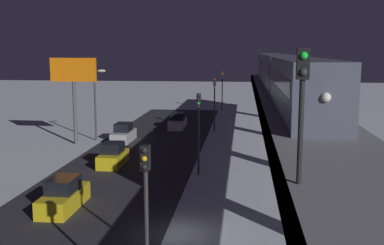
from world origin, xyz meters
name	(u,v)px	position (x,y,z in m)	size (l,w,h in m)	color
ground_plane	(176,234)	(0.00, 0.00, 0.00)	(240.00, 240.00, 0.00)	silver
avenue_asphalt	(66,230)	(6.07, 0.00, 0.00)	(11.00, 103.54, 0.01)	#28282D
elevated_railway	(313,146)	(-6.96, 0.00, 4.99)	(5.00, 103.54, 5.78)	slate
subway_train	(279,71)	(-7.06, -25.22, 7.56)	(2.94, 55.47, 3.40)	#4C5160
rail_signal	(302,92)	(-5.13, 9.70, 8.51)	(0.36, 0.41, 4.00)	black
sedan_silver	(124,134)	(9.27, -24.78, 0.80)	(1.80, 4.57, 1.97)	#B2B2B7
sedan_yellow	(113,156)	(7.47, -14.33, 0.80)	(1.80, 4.06, 1.97)	gold
sedan_yellow_2	(64,196)	(7.47, -3.30, 0.80)	(1.80, 4.75, 1.97)	gold
sedan_white	(178,122)	(4.67, -33.69, 0.80)	(1.80, 4.78, 1.97)	silver
traffic_light_near	(146,205)	(-0.03, 7.57, 4.20)	(0.32, 0.44, 6.40)	#2D2D2D
traffic_light_mid	(199,122)	(-0.03, -12.16, 4.20)	(0.32, 0.44, 6.40)	#2D2D2D
traffic_light_far	(215,97)	(-0.03, -31.89, 4.20)	(0.32, 0.44, 6.40)	#2D2D2D
traffic_light_distant	(222,84)	(-0.03, -51.62, 4.20)	(0.32, 0.44, 6.40)	#2D2D2D
commercial_billboard	(74,78)	(13.84, -22.83, 6.83)	(4.80, 0.36, 8.90)	#4C4C51
street_lamp_far	(97,96)	(12.14, -25.00, 4.81)	(1.35, 0.44, 7.65)	#38383D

